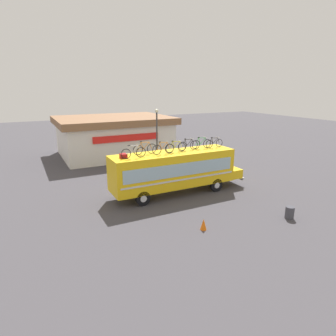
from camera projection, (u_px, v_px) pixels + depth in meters
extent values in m
plane|color=#423F44|center=(173.00, 194.00, 22.56)|extent=(120.00, 120.00, 0.00)
cube|color=yellow|center=(173.00, 169.00, 22.02)|extent=(9.66, 2.47, 2.59)
cube|color=yellow|center=(229.00, 171.00, 24.64)|extent=(1.13, 2.27, 0.74)
cube|color=#99B7C6|center=(181.00, 170.00, 20.88)|extent=(8.89, 0.04, 0.96)
cube|color=#99B7C6|center=(166.00, 162.00, 23.02)|extent=(8.89, 0.04, 0.96)
cube|color=silver|center=(181.00, 180.00, 21.09)|extent=(9.27, 0.03, 0.12)
cube|color=silver|center=(166.00, 171.00, 23.23)|extent=(9.27, 0.03, 0.12)
cube|color=silver|center=(234.00, 175.00, 25.04)|extent=(0.16, 2.34, 0.24)
cylinder|color=black|center=(216.00, 185.00, 22.93)|extent=(1.06, 0.28, 1.06)
cylinder|color=silver|center=(216.00, 185.00, 22.93)|extent=(0.48, 0.30, 0.48)
cylinder|color=black|center=(201.00, 178.00, 24.80)|extent=(1.06, 0.28, 1.06)
cylinder|color=silver|center=(201.00, 178.00, 24.80)|extent=(0.48, 0.30, 0.48)
cylinder|color=black|center=(143.00, 198.00, 20.16)|extent=(1.06, 0.28, 1.06)
cylinder|color=silver|center=(143.00, 198.00, 20.16)|extent=(0.48, 0.30, 0.48)
cylinder|color=black|center=(132.00, 189.00, 22.04)|extent=(1.06, 0.28, 1.06)
cylinder|color=silver|center=(132.00, 189.00, 22.04)|extent=(0.48, 0.30, 0.48)
cube|color=maroon|center=(123.00, 156.00, 19.88)|extent=(0.44, 0.48, 0.30)
torus|color=black|center=(126.00, 154.00, 19.52)|extent=(0.71, 0.04, 0.71)
torus|color=black|center=(141.00, 152.00, 20.00)|extent=(0.71, 0.04, 0.71)
cylinder|color=white|center=(130.00, 150.00, 19.60)|extent=(0.21, 0.04, 0.51)
cylinder|color=white|center=(135.00, 149.00, 19.74)|extent=(0.51, 0.04, 0.49)
cylinder|color=white|center=(134.00, 146.00, 19.64)|extent=(0.66, 0.04, 0.07)
cylinder|color=white|center=(129.00, 153.00, 19.61)|extent=(0.42, 0.03, 0.05)
cylinder|color=white|center=(127.00, 150.00, 19.51)|extent=(0.27, 0.03, 0.53)
cylinder|color=white|center=(140.00, 149.00, 19.90)|extent=(0.23, 0.03, 0.50)
cylinder|color=silver|center=(138.00, 145.00, 19.77)|extent=(0.03, 0.44, 0.03)
ellipsoid|color=black|center=(129.00, 145.00, 19.48)|extent=(0.20, 0.08, 0.06)
torus|color=black|center=(138.00, 150.00, 20.68)|extent=(0.74, 0.04, 0.74)
torus|color=black|center=(152.00, 149.00, 21.15)|extent=(0.74, 0.04, 0.74)
cylinder|color=orange|center=(142.00, 146.00, 20.74)|extent=(0.21, 0.04, 0.53)
cylinder|color=orange|center=(146.00, 146.00, 20.89)|extent=(0.50, 0.04, 0.51)
cylinder|color=orange|center=(145.00, 142.00, 20.78)|extent=(0.65, 0.04, 0.07)
cylinder|color=orange|center=(141.00, 150.00, 20.76)|extent=(0.41, 0.03, 0.05)
cylinder|color=orange|center=(139.00, 146.00, 20.66)|extent=(0.26, 0.03, 0.55)
cylinder|color=orange|center=(150.00, 145.00, 21.04)|extent=(0.22, 0.03, 0.52)
cylinder|color=silver|center=(149.00, 141.00, 20.92)|extent=(0.03, 0.44, 0.03)
ellipsoid|color=black|center=(141.00, 142.00, 20.63)|extent=(0.20, 0.08, 0.06)
torus|color=black|center=(157.00, 150.00, 20.76)|extent=(0.72, 0.04, 0.72)
torus|color=black|center=(169.00, 149.00, 21.21)|extent=(0.72, 0.04, 0.72)
cylinder|color=orange|center=(161.00, 146.00, 20.82)|extent=(0.20, 0.04, 0.52)
cylinder|color=orange|center=(164.00, 146.00, 20.96)|extent=(0.48, 0.04, 0.50)
cylinder|color=orange|center=(163.00, 142.00, 20.86)|extent=(0.61, 0.04, 0.07)
cylinder|color=orange|center=(159.00, 150.00, 20.84)|extent=(0.39, 0.03, 0.05)
cylinder|color=orange|center=(158.00, 146.00, 20.74)|extent=(0.25, 0.03, 0.54)
cylinder|color=orange|center=(168.00, 145.00, 21.10)|extent=(0.21, 0.03, 0.50)
cylinder|color=silver|center=(167.00, 142.00, 20.98)|extent=(0.03, 0.44, 0.03)
ellipsoid|color=black|center=(160.00, 142.00, 20.71)|extent=(0.20, 0.08, 0.06)
torus|color=black|center=(170.00, 148.00, 21.41)|extent=(0.67, 0.04, 0.67)
torus|color=black|center=(182.00, 147.00, 21.86)|extent=(0.67, 0.04, 0.67)
cylinder|color=#B2B20C|center=(173.00, 145.00, 21.48)|extent=(0.20, 0.04, 0.48)
cylinder|color=#B2B20C|center=(177.00, 144.00, 21.62)|extent=(0.48, 0.04, 0.46)
cylinder|color=#B2B20C|center=(176.00, 142.00, 21.52)|extent=(0.62, 0.04, 0.07)
cylinder|color=#B2B20C|center=(172.00, 148.00, 21.49)|extent=(0.39, 0.03, 0.05)
cylinder|color=#B2B20C|center=(171.00, 145.00, 21.39)|extent=(0.25, 0.03, 0.50)
cylinder|color=#B2B20C|center=(181.00, 144.00, 21.76)|extent=(0.21, 0.03, 0.47)
cylinder|color=silver|center=(180.00, 141.00, 21.64)|extent=(0.03, 0.44, 0.03)
ellipsoid|color=black|center=(172.00, 141.00, 21.37)|extent=(0.20, 0.08, 0.06)
torus|color=black|center=(182.00, 146.00, 22.13)|extent=(0.70, 0.04, 0.70)
torus|color=black|center=(194.00, 145.00, 22.58)|extent=(0.70, 0.04, 0.70)
cylinder|color=black|center=(186.00, 142.00, 22.19)|extent=(0.20, 0.04, 0.50)
cylinder|color=black|center=(189.00, 142.00, 22.33)|extent=(0.48, 0.04, 0.48)
cylinder|color=black|center=(189.00, 139.00, 22.23)|extent=(0.62, 0.04, 0.07)
cylinder|color=black|center=(185.00, 146.00, 22.21)|extent=(0.39, 0.03, 0.05)
cylinder|color=black|center=(184.00, 143.00, 22.11)|extent=(0.25, 0.03, 0.52)
cylinder|color=black|center=(193.00, 142.00, 22.47)|extent=(0.22, 0.03, 0.49)
cylinder|color=silver|center=(192.00, 139.00, 22.36)|extent=(0.03, 0.44, 0.03)
ellipsoid|color=black|center=(185.00, 139.00, 22.08)|extent=(0.20, 0.08, 0.06)
torus|color=black|center=(196.00, 145.00, 22.67)|extent=(0.71, 0.04, 0.71)
torus|color=black|center=(207.00, 144.00, 23.13)|extent=(0.71, 0.04, 0.71)
cylinder|color=green|center=(199.00, 141.00, 22.74)|extent=(0.20, 0.04, 0.51)
cylinder|color=green|center=(203.00, 141.00, 22.88)|extent=(0.49, 0.04, 0.49)
cylinder|color=green|center=(202.00, 138.00, 22.78)|extent=(0.64, 0.04, 0.07)
cylinder|color=green|center=(198.00, 144.00, 22.76)|extent=(0.40, 0.03, 0.05)
cylinder|color=green|center=(197.00, 141.00, 22.65)|extent=(0.26, 0.03, 0.53)
cylinder|color=green|center=(206.00, 141.00, 23.03)|extent=(0.22, 0.03, 0.50)
cylinder|color=silver|center=(205.00, 137.00, 22.91)|extent=(0.03, 0.44, 0.03)
ellipsoid|color=black|center=(199.00, 137.00, 22.62)|extent=(0.20, 0.08, 0.06)
torus|color=black|center=(209.00, 144.00, 23.08)|extent=(0.65, 0.04, 0.65)
torus|color=black|center=(219.00, 143.00, 23.51)|extent=(0.65, 0.04, 0.65)
cylinder|color=black|center=(212.00, 141.00, 23.14)|extent=(0.19, 0.04, 0.46)
cylinder|color=black|center=(215.00, 141.00, 23.28)|extent=(0.46, 0.04, 0.45)
cylinder|color=black|center=(215.00, 138.00, 23.18)|extent=(0.59, 0.04, 0.07)
cylinder|color=black|center=(211.00, 144.00, 23.16)|extent=(0.37, 0.03, 0.05)
cylinder|color=black|center=(211.00, 141.00, 23.06)|extent=(0.24, 0.03, 0.48)
cylinder|color=black|center=(218.00, 140.00, 23.41)|extent=(0.21, 0.03, 0.45)
cylinder|color=silver|center=(218.00, 137.00, 23.30)|extent=(0.03, 0.44, 0.03)
ellipsoid|color=black|center=(212.00, 138.00, 23.04)|extent=(0.20, 0.08, 0.06)
cube|color=silver|center=(114.00, 139.00, 35.34)|extent=(12.20, 9.39, 3.85)
cube|color=brown|center=(113.00, 120.00, 34.72)|extent=(13.18, 10.14, 0.76)
cube|color=red|center=(127.00, 138.00, 31.00)|extent=(7.32, 0.16, 0.70)
cylinder|color=#3F3F47|center=(290.00, 213.00, 18.20)|extent=(0.55, 0.55, 0.79)
cone|color=orange|center=(203.00, 224.00, 16.76)|extent=(0.37, 0.37, 0.68)
cylinder|color=#38383D|center=(157.00, 145.00, 26.36)|extent=(0.14, 0.14, 5.92)
sphere|color=#F2EDCC|center=(157.00, 111.00, 25.54)|extent=(0.31, 0.31, 0.31)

